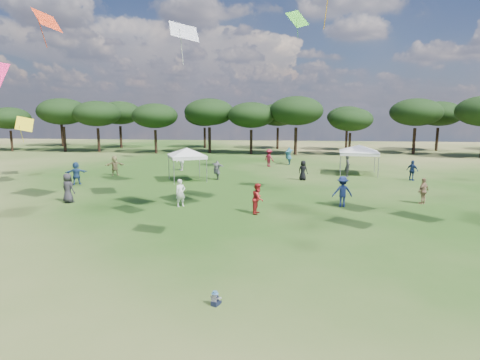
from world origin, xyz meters
name	(u,v)px	position (x,y,z in m)	size (l,w,h in m)	color
ground	(214,353)	(0.00, 0.00, 0.00)	(140.00, 140.00, 0.00)	#284B16
tree_line	(289,113)	(2.39, 47.41, 5.42)	(108.78, 17.63, 7.77)	black
tent_left	(187,149)	(-6.15, 23.26, 2.59)	(5.14, 5.14, 3.01)	gray
tent_right	(359,146)	(8.36, 28.19, 2.54)	(6.65, 6.65, 2.97)	gray
toddler	(215,299)	(-0.36, 2.34, 0.20)	(0.34, 0.36, 0.45)	black
festival_crowd	(236,169)	(-2.25, 24.31, 0.88)	(27.83, 22.84, 1.87)	#323237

